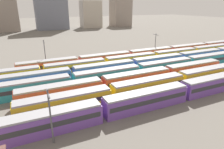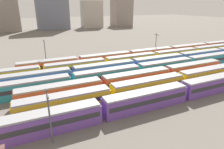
% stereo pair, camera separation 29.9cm
% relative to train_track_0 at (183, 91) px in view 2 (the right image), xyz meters
% --- Properties ---
extents(ground_plane, '(600.00, 600.00, 0.00)m').
position_rel_train_track_0_xyz_m(ground_plane, '(-26.00, 15.60, -1.90)').
color(ground_plane, '#666059').
extents(train_track_0, '(74.70, 3.06, 3.75)m').
position_rel_train_track_0_xyz_m(train_track_0, '(0.00, 0.00, 0.00)').
color(train_track_0, '#6B429E').
rests_on(train_track_0, ground_plane).
extents(train_track_1, '(55.80, 3.06, 3.75)m').
position_rel_train_track_0_xyz_m(train_track_1, '(-5.38, 5.20, -0.00)').
color(train_track_1, yellow).
rests_on(train_track_1, ground_plane).
extents(train_track_2, '(55.80, 3.06, 3.75)m').
position_rel_train_track_0_xyz_m(train_track_2, '(-5.15, 10.40, -0.00)').
color(train_track_2, '#BC4C38').
rests_on(train_track_2, ground_plane).
extents(train_track_3, '(112.50, 3.06, 3.75)m').
position_rel_train_track_0_xyz_m(train_track_3, '(17.45, 15.60, 0.00)').
color(train_track_3, teal).
rests_on(train_track_3, ground_plane).
extents(train_track_4, '(112.50, 3.06, 3.75)m').
position_rel_train_track_0_xyz_m(train_track_4, '(18.81, 20.80, 0.00)').
color(train_track_4, '#4C70BC').
rests_on(train_track_4, ground_plane).
extents(train_track_5, '(93.60, 3.06, 3.75)m').
position_rel_train_track_0_xyz_m(train_track_5, '(2.34, 26.00, 0.00)').
color(train_track_5, yellow).
rests_on(train_track_5, ground_plane).
extents(train_track_6, '(93.60, 3.06, 3.75)m').
position_rel_train_track_0_xyz_m(train_track_6, '(14.11, 31.20, 0.00)').
color(train_track_6, '#BC4C38').
rests_on(train_track_6, ground_plane).
extents(catenary_pole_0, '(0.24, 3.20, 8.67)m').
position_rel_train_track_0_xyz_m(catenary_pole_0, '(-27.87, -2.91, 2.96)').
color(catenary_pole_0, '#4C4C51').
rests_on(catenary_pole_0, ground_plane).
extents(catenary_pole_1, '(0.24, 3.20, 8.95)m').
position_rel_train_track_0_xyz_m(catenary_pole_1, '(18.10, 34.17, 3.10)').
color(catenary_pole_1, '#4C4C51').
rests_on(catenary_pole_1, ground_plane).
extents(catenary_pole_3, '(0.24, 3.20, 9.37)m').
position_rel_train_track_0_xyz_m(catenary_pole_3, '(-23.85, 33.98, 3.32)').
color(catenary_pole_3, '#4C4C51').
rests_on(catenary_pole_3, ground_plane).
extents(distant_building_2, '(25.06, 14.36, 39.52)m').
position_rel_train_track_0_xyz_m(distant_building_2, '(-3.92, 144.28, 17.86)').
color(distant_building_2, slate).
rests_on(distant_building_2, ground_plane).
extents(distant_building_3, '(17.37, 12.02, 22.93)m').
position_rel_train_track_0_xyz_m(distant_building_3, '(29.98, 144.28, 9.56)').
color(distant_building_3, '#B2A899').
rests_on(distant_building_3, ground_plane).
extents(distant_building_4, '(17.07, 15.14, 23.78)m').
position_rel_train_track_0_xyz_m(distant_building_4, '(59.81, 144.28, 9.99)').
color(distant_building_4, gray).
rests_on(distant_building_4, ground_plane).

